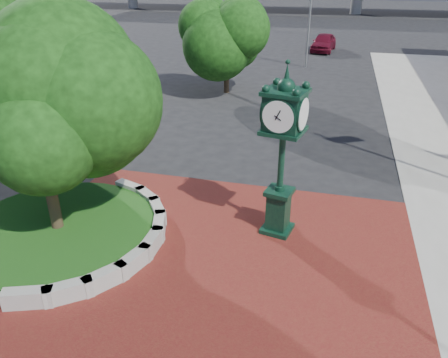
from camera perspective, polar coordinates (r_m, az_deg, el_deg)
ground at (r=13.15m, az=-1.95°, el=-10.55°), size 200.00×200.00×0.00m
plaza at (r=12.39m, az=-3.27°, el=-13.17°), size 12.00×12.00×0.04m
planter_wall at (r=13.87m, az=-12.87°, el=-7.72°), size 2.96×6.77×0.54m
grass_bed at (r=15.00m, az=-20.75°, el=-6.39°), size 6.10×6.10×0.40m
tree_planter at (r=13.52m, az=-23.14°, el=6.28°), size 5.20×5.20×6.33m
tree_street at (r=29.28m, az=0.33°, el=17.39°), size 4.40×4.40×5.45m
post_clock at (r=13.11m, az=7.63°, el=4.24°), size 1.31×1.31×5.46m
parked_car at (r=45.44m, az=12.89°, el=17.01°), size 2.49×5.07×1.66m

